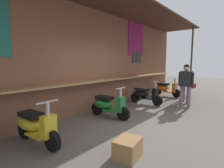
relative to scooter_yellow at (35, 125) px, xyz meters
name	(u,v)px	position (x,y,z in m)	size (l,w,h in m)	color
ground_plane	(137,125)	(2.31, -1.08, -0.39)	(35.75, 35.75, 0.00)	#605B54
market_stall_facade	(88,53)	(2.31, 0.83, 1.62)	(12.77, 2.09, 3.70)	brown
scooter_yellow	(35,125)	(0.00, 0.00, 0.00)	(0.50, 1.40, 0.97)	gold
scooter_green	(107,105)	(2.31, 0.00, 0.00)	(0.49, 1.40, 0.97)	#237533
scooter_black	(144,94)	(4.61, 0.00, 0.00)	(0.46, 1.40, 0.97)	black
scooter_orange	(165,88)	(6.77, 0.00, 0.00)	(0.48, 1.40, 0.97)	orange
shopper_with_handbag	(187,80)	(6.05, -1.23, 0.57)	(0.37, 0.65, 1.59)	gray
shopper_browsing	(186,81)	(5.06, -1.48, 0.61)	(0.22, 0.56, 1.63)	gray
merchandise_crate	(128,148)	(0.78, -1.81, -0.22)	(0.49, 0.39, 0.34)	olive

